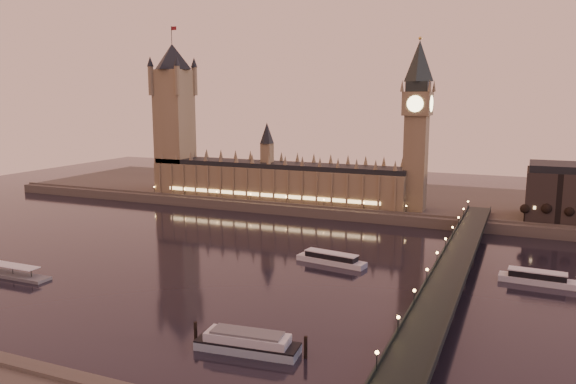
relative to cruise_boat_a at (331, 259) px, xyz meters
name	(u,v)px	position (x,y,z in m)	size (l,w,h in m)	color
ground	(246,261)	(-37.43, -12.39, -2.32)	(700.00, 700.00, 0.00)	black
far_embankment	(391,200)	(-7.43, 152.61, 0.68)	(560.00, 130.00, 6.00)	#423D35
palace_of_westminster	(275,176)	(-77.55, 108.60, 19.38)	(180.00, 26.62, 52.00)	brown
victoria_tower	(174,110)	(-157.43, 108.61, 63.46)	(31.68, 31.68, 118.00)	brown
big_ben	(417,115)	(16.56, 108.60, 61.63)	(17.68, 17.68, 104.00)	brown
westminster_bridge	(451,274)	(54.18, -12.39, 3.19)	(13.20, 260.00, 15.30)	black
bare_tree_0	(521,209)	(77.93, 96.61, 11.40)	(5.11, 5.11, 10.39)	black
bare_tree_1	(547,211)	(90.72, 96.61, 11.40)	(5.11, 5.11, 10.39)	black
bare_tree_2	(573,213)	(103.51, 96.61, 11.40)	(5.11, 5.11, 10.39)	black
cruise_boat_a	(331,259)	(0.00, 0.00, 0.00)	(33.67, 12.29, 5.27)	silver
cruise_boat_b	(537,278)	(85.95, 6.81, 0.06)	(29.57, 8.69, 5.40)	silver
moored_barge	(247,342)	(5.93, -94.57, 0.49)	(36.18, 11.96, 6.66)	#8AA2B0
pontoon_pier	(5,272)	(-122.13, -70.83, -1.04)	(44.70, 7.45, 11.92)	#595B5E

